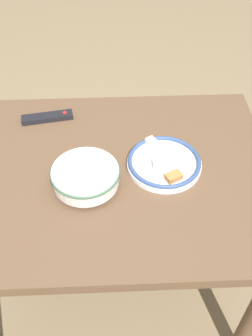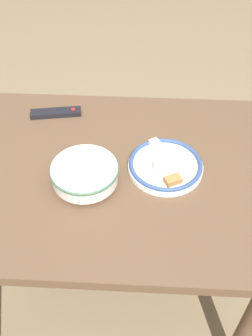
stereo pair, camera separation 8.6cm
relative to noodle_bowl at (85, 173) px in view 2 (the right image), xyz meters
name	(u,v)px [view 2 (the right image)]	position (x,y,z in m)	size (l,w,h in m)	color
ground_plane	(116,278)	(0.08, 0.06, -0.79)	(8.00, 8.00, 0.00)	#7F6B4C
dining_table	(112,189)	(0.08, 0.06, -0.14)	(1.12, 0.84, 0.75)	brown
noodle_bowl	(85,173)	(0.00, 0.00, 0.00)	(0.23, 0.23, 0.07)	silver
food_plate	(165,165)	(0.26, 0.07, -0.02)	(0.26, 0.26, 0.04)	white
tv_remote	(56,113)	(-0.16, 0.35, -0.03)	(0.20, 0.08, 0.02)	black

